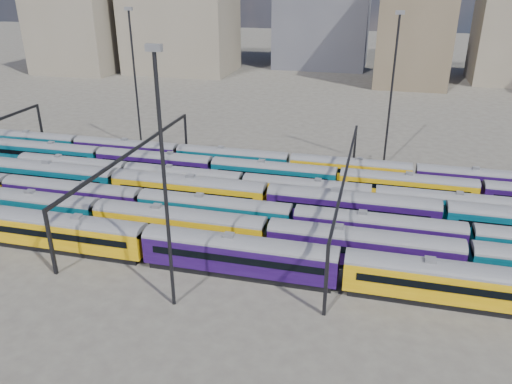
% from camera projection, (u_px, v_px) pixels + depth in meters
% --- Properties ---
extents(ground, '(500.00, 500.00, 0.00)m').
position_uv_depth(ground, '(270.00, 216.00, 69.14)').
color(ground, '#433E39').
rests_on(ground, ground).
extents(rake_0, '(133.33, 3.25, 5.48)m').
position_uv_depth(rake_0, '(146.00, 239.00, 57.17)').
color(rake_0, black).
rests_on(rake_0, ground).
extents(rake_1, '(110.41, 3.23, 5.45)m').
position_uv_depth(rake_1, '(179.00, 222.00, 61.16)').
color(rake_1, black).
rests_on(rake_1, ground).
extents(rake_2, '(124.65, 3.04, 5.12)m').
position_uv_depth(rake_2, '(141.00, 201.00, 67.36)').
color(rake_2, black).
rests_on(rake_2, ground).
extents(rake_3, '(136.43, 3.32, 5.61)m').
position_uv_depth(rake_3, '(267.00, 196.00, 68.04)').
color(rake_3, black).
rests_on(rake_3, ground).
extents(rake_4, '(112.87, 2.76, 4.62)m').
position_uv_depth(rake_4, '(373.00, 195.00, 69.55)').
color(rake_4, black).
rests_on(rake_4, ground).
extents(rake_5, '(119.65, 2.92, 4.91)m').
position_uv_depth(rake_5, '(338.00, 178.00, 75.12)').
color(rake_5, black).
rests_on(rake_5, ground).
extents(rake_6, '(116.68, 2.85, 4.78)m').
position_uv_depth(rake_6, '(290.00, 162.00, 81.46)').
color(rake_6, black).
rests_on(rake_6, ground).
extents(gantry_1, '(0.35, 40.35, 8.03)m').
position_uv_depth(gantry_1, '(133.00, 158.00, 70.87)').
color(gantry_1, black).
rests_on(gantry_1, ground).
extents(gantry_2, '(0.35, 40.35, 8.03)m').
position_uv_depth(gantry_2, '(346.00, 177.00, 64.18)').
color(gantry_2, black).
rests_on(gantry_2, ground).
extents(mast_1, '(1.40, 0.50, 25.60)m').
position_uv_depth(mast_1, '(135.00, 75.00, 89.74)').
color(mast_1, black).
rests_on(mast_1, ground).
extents(mast_2, '(1.40, 0.50, 25.60)m').
position_uv_depth(mast_2, '(164.00, 177.00, 45.10)').
color(mast_2, black).
rests_on(mast_2, ground).
extents(mast_3, '(1.40, 0.50, 25.60)m').
position_uv_depth(mast_3, '(392.00, 86.00, 81.48)').
color(mast_3, black).
rests_on(mast_3, ground).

